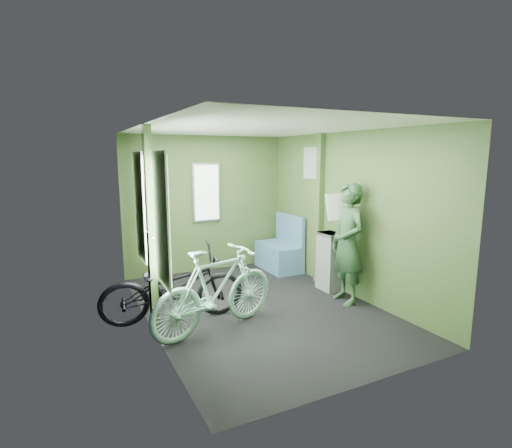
{
  "coord_description": "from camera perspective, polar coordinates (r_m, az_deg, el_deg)",
  "views": [
    {
      "loc": [
        -2.27,
        -4.42,
        1.97
      ],
      "look_at": [
        0.0,
        0.1,
        1.1
      ],
      "focal_mm": 28.0,
      "sensor_mm": 36.0,
      "label": 1
    }
  ],
  "objects": [
    {
      "name": "bicycle_mint",
      "position": [
        4.72,
        -5.63,
        -14.99
      ],
      "size": [
        1.73,
        0.96,
        1.02
      ],
      "primitive_type": "imported",
      "rotation": [
        0.0,
        -0.08,
        1.84
      ],
      "color": "#94D6BF",
      "rests_on": "ground"
    },
    {
      "name": "room",
      "position": [
        5.02,
        -0.07,
        3.64
      ],
      "size": [
        4.0,
        4.02,
        2.31
      ],
      "color": "black",
      "rests_on": "ground"
    },
    {
      "name": "bench_seat",
      "position": [
        7.0,
        3.45,
        -4.21
      ],
      "size": [
        0.51,
        0.91,
        0.95
      ],
      "rotation": [
        0.0,
        0.0,
        -0.01
      ],
      "color": "#304E67",
      "rests_on": "ground"
    },
    {
      "name": "bicycle_black",
      "position": [
        5.01,
        -11.55,
        -13.59
      ],
      "size": [
        1.78,
        0.95,
        0.99
      ],
      "primitive_type": "imported",
      "rotation": [
        0.0,
        -0.19,
        1.45
      ],
      "color": "black",
      "rests_on": "ground"
    },
    {
      "name": "passenger",
      "position": [
        5.45,
        12.97,
        -2.74
      ],
      "size": [
        0.46,
        0.71,
        1.62
      ],
      "rotation": [
        0.0,
        0.0,
        -1.7
      ],
      "color": "#294B2B",
      "rests_on": "ground"
    },
    {
      "name": "waste_box",
      "position": [
        6.0,
        10.5,
        -5.28
      ],
      "size": [
        0.25,
        0.35,
        0.86
      ],
      "primitive_type": "cube",
      "color": "slate",
      "rests_on": "ground"
    }
  ]
}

